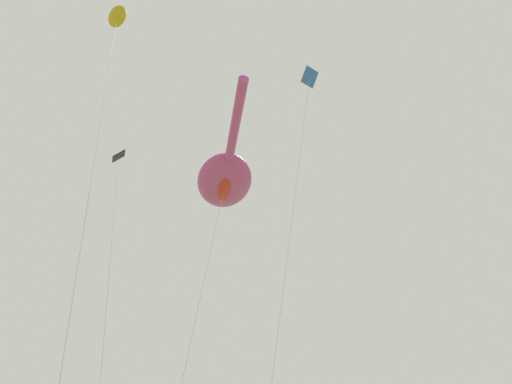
{
  "coord_description": "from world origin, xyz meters",
  "views": [
    {
      "loc": [
        -8.21,
        -2.57,
        1.99
      ],
      "look_at": [
        1.96,
        9.19,
        13.86
      ],
      "focal_mm": 29.15,
      "sensor_mm": 36.0,
      "label": 1
    }
  ],
  "objects_px": {
    "big_show_kite": "(225,179)",
    "small_kite_delta_white": "(117,20)",
    "small_kite_bird_shape": "(117,176)",
    "small_kite_diamond_red": "(308,94)"
  },
  "relations": [
    {
      "from": "big_show_kite",
      "to": "small_kite_delta_white",
      "type": "xyz_separation_m",
      "value": [
        -11.06,
        -7.65,
        -2.52
      ]
    },
    {
      "from": "big_show_kite",
      "to": "small_kite_bird_shape",
      "type": "distance_m",
      "value": 9.95
    },
    {
      "from": "small_kite_diamond_red",
      "to": "small_kite_delta_white",
      "type": "distance_m",
      "value": 10.07
    },
    {
      "from": "big_show_kite",
      "to": "small_kite_delta_white",
      "type": "distance_m",
      "value": 13.68
    },
    {
      "from": "big_show_kite",
      "to": "small_kite_delta_white",
      "type": "bearing_deg",
      "value": 155.61
    },
    {
      "from": "small_kite_delta_white",
      "to": "small_kite_bird_shape",
      "type": "bearing_deg",
      "value": 146.08
    },
    {
      "from": "small_kite_delta_white",
      "to": "small_kite_bird_shape",
      "type": "height_order",
      "value": "small_kite_delta_white"
    },
    {
      "from": "big_show_kite",
      "to": "small_kite_delta_white",
      "type": "relative_size",
      "value": 1.16
    },
    {
      "from": "big_show_kite",
      "to": "small_kite_diamond_red",
      "type": "bearing_deg",
      "value": -157.41
    },
    {
      "from": "small_kite_bird_shape",
      "to": "big_show_kite",
      "type": "bearing_deg",
      "value": -126.65
    }
  ]
}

